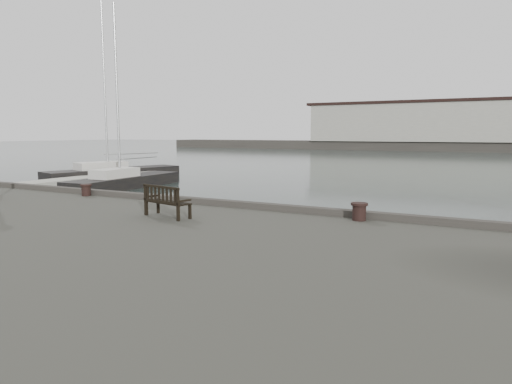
% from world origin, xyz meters
% --- Properties ---
extents(ground, '(400.00, 400.00, 0.00)m').
position_xyz_m(ground, '(0.00, 0.00, 0.00)').
color(ground, black).
rests_on(ground, ground).
extents(pontoon, '(2.00, 24.00, 0.50)m').
position_xyz_m(pontoon, '(-20.00, 10.00, 0.25)').
color(pontoon, '#A1A095').
rests_on(pontoon, ground).
extents(breakwater, '(140.00, 9.50, 12.20)m').
position_xyz_m(breakwater, '(-4.56, 92.00, 4.30)').
color(breakwater, '#383530').
rests_on(breakwater, ground).
extents(bench, '(1.48, 0.77, 0.81)m').
position_xyz_m(bench, '(-0.16, -2.42, 1.82)').
color(bench, black).
rests_on(bench, quay).
extents(bollard_left, '(0.47, 0.47, 0.41)m').
position_xyz_m(bollard_left, '(-5.29, -0.50, 1.76)').
color(bollard_left, black).
rests_on(bollard_left, quay).
extents(bollard_right, '(0.52, 0.52, 0.45)m').
position_xyz_m(bollard_right, '(4.40, -0.52, 1.78)').
color(bollard_right, black).
rests_on(bollard_right, quay).
extents(yacht_b, '(5.67, 11.78, 15.04)m').
position_xyz_m(yacht_b, '(-21.12, 16.56, 0.25)').
color(yacht_b, black).
rests_on(yacht_b, ground).
extents(yacht_c, '(2.72, 9.56, 12.75)m').
position_xyz_m(yacht_c, '(-15.20, 11.64, 0.24)').
color(yacht_c, black).
rests_on(yacht_c, ground).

